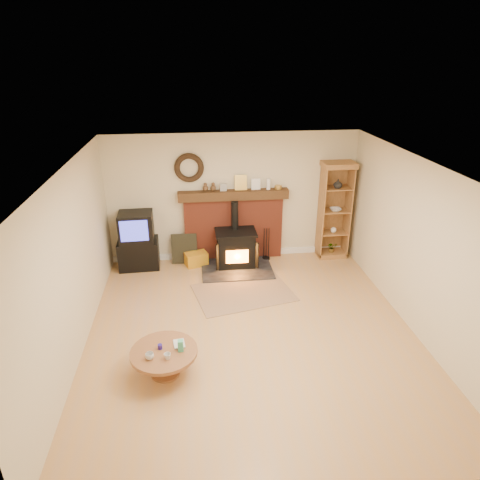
{
  "coord_description": "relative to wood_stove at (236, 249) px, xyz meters",
  "views": [
    {
      "loc": [
        -0.81,
        -5.44,
        3.98
      ],
      "look_at": [
        -0.06,
        1.0,
        1.13
      ],
      "focal_mm": 32.0,
      "sensor_mm": 36.0,
      "label": 1
    }
  ],
  "objects": [
    {
      "name": "room_shell",
      "position": [
        -0.02,
        -2.18,
        1.35
      ],
      "size": [
        5.02,
        5.52,
        2.61
      ],
      "color": "beige",
      "rests_on": "ground"
    },
    {
      "name": "tv_unit",
      "position": [
        -1.93,
        0.19,
        0.19
      ],
      "size": [
        0.8,
        0.58,
        1.15
      ],
      "color": "black",
      "rests_on": "ground"
    },
    {
      "name": "area_rug",
      "position": [
        0.02,
        -1.08,
        -0.36
      ],
      "size": [
        1.9,
        1.5,
        0.01
      ],
      "primitive_type": "cube",
      "rotation": [
        0.0,
        0.0,
        0.22
      ],
      "color": "brown",
      "rests_on": "ground"
    },
    {
      "name": "chimney_breast",
      "position": [
        -0.0,
        0.39,
        0.44
      ],
      "size": [
        2.2,
        0.22,
        1.78
      ],
      "color": "brown",
      "rests_on": "ground"
    },
    {
      "name": "fire_tools",
      "position": [
        0.66,
        0.23,
        -0.23
      ],
      "size": [
        0.16,
        0.16,
        0.7
      ],
      "color": "black",
      "rests_on": "ground"
    },
    {
      "name": "curio_cabinet",
      "position": [
        2.06,
        0.28,
        0.65
      ],
      "size": [
        0.65,
        0.47,
        2.02
      ],
      "color": "brown",
      "rests_on": "ground"
    },
    {
      "name": "wood_stove",
      "position": [
        0.0,
        0.0,
        0.0
      ],
      "size": [
        1.4,
        1.0,
        1.31
      ],
      "color": "black",
      "rests_on": "ground"
    },
    {
      "name": "coffee_table",
      "position": [
        -1.29,
        -3.07,
        -0.05
      ],
      "size": [
        0.89,
        0.89,
        0.54
      ],
      "color": "brown",
      "rests_on": "ground"
    },
    {
      "name": "firelog_box",
      "position": [
        -0.8,
        0.13,
        -0.23
      ],
      "size": [
        0.5,
        0.39,
        0.27
      ],
      "primitive_type": "cube",
      "rotation": [
        0.0,
        0.0,
        0.3
      ],
      "color": "#D0D013",
      "rests_on": "ground"
    },
    {
      "name": "ground",
      "position": [
        -0.0,
        -2.27,
        -0.37
      ],
      "size": [
        5.5,
        5.5,
        0.0
      ],
      "primitive_type": "plane",
      "color": "tan",
      "rests_on": "ground"
    },
    {
      "name": "leaning_painting",
      "position": [
        -1.03,
        0.28,
        -0.05
      ],
      "size": [
        0.52,
        0.14,
        0.62
      ],
      "primitive_type": "cube",
      "rotation": [
        -0.17,
        0.0,
        0.0
      ],
      "color": "black",
      "rests_on": "ground"
    }
  ]
}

